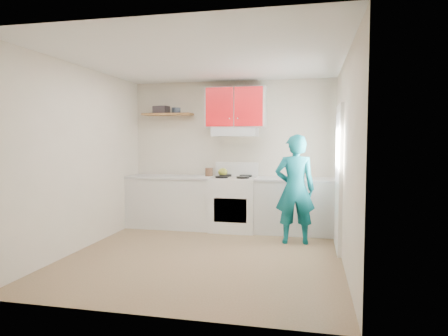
% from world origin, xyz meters
% --- Properties ---
extents(floor, '(3.80, 3.80, 0.00)m').
position_xyz_m(floor, '(0.00, 0.00, 0.00)').
color(floor, brown).
rests_on(floor, ground).
extents(ceiling, '(3.60, 3.80, 0.04)m').
position_xyz_m(ceiling, '(0.00, 0.00, 2.60)').
color(ceiling, white).
rests_on(ceiling, floor).
extents(back_wall, '(3.60, 0.04, 2.60)m').
position_xyz_m(back_wall, '(0.00, 1.90, 1.30)').
color(back_wall, beige).
rests_on(back_wall, floor).
extents(front_wall, '(3.60, 0.04, 2.60)m').
position_xyz_m(front_wall, '(0.00, -1.90, 1.30)').
color(front_wall, beige).
rests_on(front_wall, floor).
extents(left_wall, '(0.04, 3.80, 2.60)m').
position_xyz_m(left_wall, '(-1.80, 0.00, 1.30)').
color(left_wall, beige).
rests_on(left_wall, floor).
extents(right_wall, '(0.04, 3.80, 2.60)m').
position_xyz_m(right_wall, '(1.80, 0.00, 1.30)').
color(right_wall, beige).
rests_on(right_wall, floor).
extents(door, '(0.05, 0.85, 2.05)m').
position_xyz_m(door, '(1.78, 0.70, 1.02)').
color(door, white).
rests_on(door, floor).
extents(door_glass, '(0.01, 0.55, 0.95)m').
position_xyz_m(door_glass, '(1.75, 0.70, 1.45)').
color(door_glass, white).
rests_on(door_glass, door).
extents(counter_left, '(1.52, 0.60, 0.90)m').
position_xyz_m(counter_left, '(-1.04, 1.60, 0.45)').
color(counter_left, silver).
rests_on(counter_left, floor).
extents(counter_right, '(1.32, 0.60, 0.90)m').
position_xyz_m(counter_right, '(1.14, 1.60, 0.45)').
color(counter_right, silver).
rests_on(counter_right, floor).
extents(stove, '(0.76, 0.65, 0.92)m').
position_xyz_m(stove, '(0.10, 1.57, 0.46)').
color(stove, white).
rests_on(stove, floor).
extents(range_hood, '(0.76, 0.44, 0.15)m').
position_xyz_m(range_hood, '(0.10, 1.68, 1.70)').
color(range_hood, silver).
rests_on(range_hood, back_wall).
extents(upper_cabinets, '(1.02, 0.33, 0.70)m').
position_xyz_m(upper_cabinets, '(0.10, 1.73, 2.12)').
color(upper_cabinets, red).
rests_on(upper_cabinets, back_wall).
extents(shelf, '(0.90, 0.30, 0.04)m').
position_xyz_m(shelf, '(-1.15, 1.75, 2.02)').
color(shelf, brown).
rests_on(shelf, back_wall).
extents(books, '(0.29, 0.23, 0.14)m').
position_xyz_m(books, '(-1.29, 1.79, 2.11)').
color(books, '#373035').
rests_on(books, shelf).
extents(tin, '(0.17, 0.17, 0.10)m').
position_xyz_m(tin, '(-0.98, 1.71, 2.09)').
color(tin, '#333D4C').
rests_on(tin, shelf).
extents(kettle, '(0.20, 0.20, 0.14)m').
position_xyz_m(kettle, '(-0.13, 1.75, 0.99)').
color(kettle, olive).
rests_on(kettle, stove).
extents(crock, '(0.15, 0.15, 0.16)m').
position_xyz_m(crock, '(-0.37, 1.70, 0.98)').
color(crock, '#4E3322').
rests_on(crock, counter_left).
extents(cutting_board, '(0.30, 0.24, 0.02)m').
position_xyz_m(cutting_board, '(0.77, 1.57, 0.91)').
color(cutting_board, olive).
rests_on(cutting_board, counter_right).
extents(silicone_mat, '(0.39, 0.36, 0.01)m').
position_xyz_m(silicone_mat, '(1.53, 1.62, 0.90)').
color(silicone_mat, red).
rests_on(silicone_mat, counter_right).
extents(person, '(0.64, 0.46, 1.64)m').
position_xyz_m(person, '(1.16, 0.92, 0.82)').
color(person, '#0C6570').
rests_on(person, floor).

